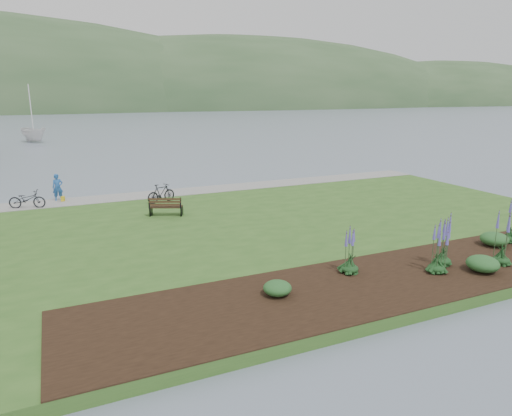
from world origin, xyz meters
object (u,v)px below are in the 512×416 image
at_px(park_bench, 166,206).
at_px(person, 57,185).
at_px(bicycle_a, 27,199).
at_px(sailboat, 35,142).

xyz_separation_m(park_bench, person, (-4.98, 5.96, 0.43)).
bearing_deg(bicycle_a, park_bench, -107.72).
bearing_deg(park_bench, bicycle_a, 168.36).
height_order(park_bench, person, person).
bearing_deg(bicycle_a, person, -34.57).
bearing_deg(sailboat, person, -113.04).
height_order(bicycle_a, sailboat, sailboat).
xyz_separation_m(person, bicycle_a, (-1.61, -1.24, -0.43)).
xyz_separation_m(park_bench, bicycle_a, (-6.60, 4.71, -0.00)).
height_order(park_bench, bicycle_a, park_bench).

